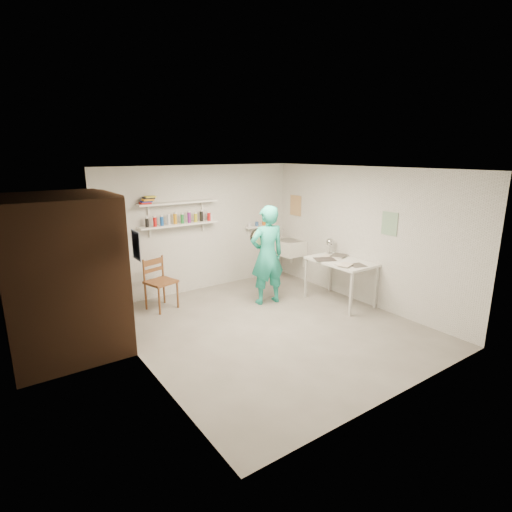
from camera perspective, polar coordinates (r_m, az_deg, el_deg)
floor at (r=6.30m, az=2.12°, el=-10.13°), size 4.00×4.50×0.02m
ceiling at (r=5.73m, az=2.35°, el=12.44°), size 4.00×4.50×0.02m
wall_back at (r=7.78m, az=-7.89°, el=3.89°), size 4.00×0.02×2.40m
wall_front at (r=4.39m, az=20.39°, el=-5.25°), size 4.00×0.02×2.40m
wall_left at (r=4.99m, az=-16.54°, el=-2.59°), size 0.02×4.50×2.40m
wall_right at (r=7.26m, az=14.99°, el=2.78°), size 0.02×4.50×2.40m
doorway_recess at (r=6.02m, az=-19.45°, el=-1.91°), size 0.02×0.90×2.00m
corridor_box at (r=5.87m, az=-26.15°, el=-2.48°), size 1.40×1.50×2.10m
door_lintel at (r=5.83m, az=-20.13°, el=8.07°), size 0.06×1.05×0.10m
door_jamb_near at (r=5.56m, az=-17.83°, el=-3.10°), size 0.06×0.10×2.00m
door_jamb_far at (r=6.49m, az=-20.50°, el=-0.84°), size 0.06×0.10×2.00m
shelf_lower at (r=7.42m, az=-10.91°, el=4.44°), size 1.50×0.22×0.03m
shelf_upper at (r=7.37m, az=-11.06°, el=7.50°), size 1.50×0.22×0.03m
ledge_shelf at (r=8.41m, az=0.63°, el=4.27°), size 0.70×0.14×0.03m
poster_left at (r=4.95m, az=-16.77°, el=1.46°), size 0.01×0.28×0.36m
poster_right_a at (r=8.44m, az=5.67°, el=7.19°), size 0.01×0.34×0.42m
poster_right_b at (r=6.86m, az=18.54°, el=4.40°), size 0.01×0.30×0.38m
belfast_sink at (r=8.37m, az=4.73°, el=1.23°), size 0.48×0.60×0.30m
man at (r=6.99m, az=1.61°, el=0.10°), size 0.70×0.51×1.76m
wall_clock at (r=7.07m, az=0.37°, el=2.72°), size 0.32×0.08×0.32m
wooden_chair at (r=7.01m, az=-13.43°, el=-3.62°), size 0.55×0.54×0.97m
work_table at (r=7.28m, az=11.87°, el=-3.59°), size 0.71×1.18×0.78m
desk_lamp at (r=7.57m, az=10.54°, el=1.97°), size 0.15×0.15×0.15m
spray_cans at (r=7.41m, az=-10.95°, el=5.20°), size 1.32×0.06×0.17m
book_stack at (r=7.15m, az=-15.22°, el=7.74°), size 0.26×0.14×0.14m
ledge_pots at (r=8.40m, az=0.64°, el=4.67°), size 0.48×0.07×0.09m
papers at (r=7.17m, az=12.04°, el=-0.49°), size 0.30×0.22×0.03m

